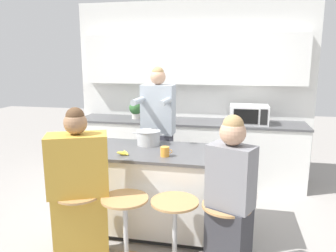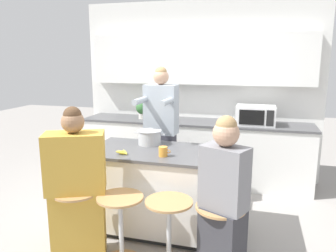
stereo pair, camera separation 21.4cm
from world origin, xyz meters
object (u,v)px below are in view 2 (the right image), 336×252
object	(u,v)px
bar_stool_center_left	(121,224)
bar_stool_rightmost	(220,236)
person_wrapped_blanket	(77,189)
person_cooking	(161,138)
bar_stool_center_right	(169,229)
banana_bunch	(122,152)
person_seated_near	(223,207)
potted_plant	(143,109)
cooking_pot	(150,137)
microwave	(255,115)
bar_stool_leftmost	(77,218)
fruit_bowl	(221,155)
kitchen_island	(166,190)
coffee_cup_near	(163,151)

from	to	relation	value
bar_stool_center_left	bar_stool_rightmost	world-z (taller)	same
person_wrapped_blanket	person_cooking	bearing A→B (deg)	49.20
bar_stool_center_right	banana_bunch	bearing A→B (deg)	144.48
person_seated_near	banana_bunch	world-z (taller)	person_seated_near
bar_stool_center_left	banana_bunch	xyz separation A→B (m)	(-0.17, 0.47, 0.53)
person_seated_near	potted_plant	world-z (taller)	person_seated_near
cooking_pot	microwave	world-z (taller)	microwave
bar_stool_leftmost	person_cooking	distance (m)	1.47
bar_stool_leftmost	bar_stool_center_left	size ratio (longest dim) A/B	1.00
fruit_bowl	potted_plant	size ratio (longest dim) A/B	0.88
bar_stool_center_left	potted_plant	size ratio (longest dim) A/B	2.39
bar_stool_center_left	bar_stool_center_right	xyz separation A→B (m)	(0.44, 0.03, 0.00)
microwave	potted_plant	size ratio (longest dim) A/B	1.97
kitchen_island	coffee_cup_near	size ratio (longest dim) A/B	13.62
bar_stool_center_right	person_wrapped_blanket	size ratio (longest dim) A/B	0.45
kitchen_island	bar_stool_center_left	world-z (taller)	kitchen_island
potted_plant	microwave	bearing A→B (deg)	-1.34
coffee_cup_near	potted_plant	xyz separation A→B (m)	(-0.84, 1.73, 0.14)
bar_stool_rightmost	microwave	distance (m)	2.28
bar_stool_leftmost	person_cooking	world-z (taller)	person_cooking
person_wrapped_blanket	bar_stool_leftmost	bearing A→B (deg)	-139.22
bar_stool_rightmost	person_wrapped_blanket	xyz separation A→B (m)	(-1.31, -0.03, 0.29)
bar_stool_rightmost	fruit_bowl	size ratio (longest dim) A/B	2.71
bar_stool_leftmost	person_seated_near	world-z (taller)	person_seated_near
bar_stool_center_right	potted_plant	xyz separation A→B (m)	(-1.03, 2.21, 0.69)
microwave	bar_stool_center_right	bearing A→B (deg)	-106.90
person_cooking	cooking_pot	xyz separation A→B (m)	(-0.01, -0.41, 0.10)
bar_stool_leftmost	microwave	world-z (taller)	microwave
bar_stool_leftmost	cooking_pot	world-z (taller)	cooking_pot
bar_stool_rightmost	person_wrapped_blanket	bearing A→B (deg)	-178.70
bar_stool_center_left	coffee_cup_near	size ratio (longest dim) A/B	5.37
fruit_bowl	potted_plant	distance (m)	2.16
kitchen_island	coffee_cup_near	distance (m)	0.53
microwave	potted_plant	xyz separation A→B (m)	(-1.69, 0.04, 0.02)
kitchen_island	fruit_bowl	world-z (taller)	fruit_bowl
person_wrapped_blanket	cooking_pot	size ratio (longest dim) A/B	4.01
bar_stool_leftmost	coffee_cup_near	world-z (taller)	coffee_cup_near
person_seated_near	kitchen_island	bearing A→B (deg)	158.78
person_cooking	microwave	xyz separation A→B (m)	(1.12, 0.88, 0.19)
cooking_pot	microwave	size ratio (longest dim) A/B	0.67
kitchen_island	coffee_cup_near	world-z (taller)	coffee_cup_near
bar_stool_center_right	banana_bunch	world-z (taller)	banana_bunch
person_cooking	person_seated_near	world-z (taller)	person_cooking
bar_stool_rightmost	banana_bunch	world-z (taller)	banana_bunch
fruit_bowl	banana_bunch	size ratio (longest dim) A/B	1.69
banana_bunch	microwave	distance (m)	2.16
bar_stool_rightmost	person_wrapped_blanket	distance (m)	1.34
person_wrapped_blanket	coffee_cup_near	size ratio (longest dim) A/B	11.86
bar_stool_center_right	person_seated_near	distance (m)	0.54
bar_stool_center_right	person_cooking	size ratio (longest dim) A/B	0.37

